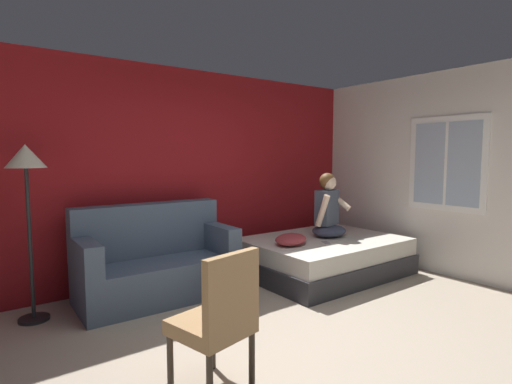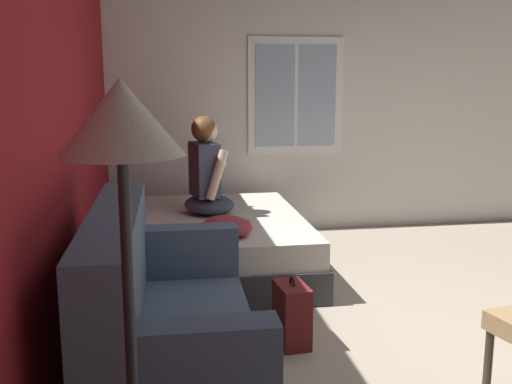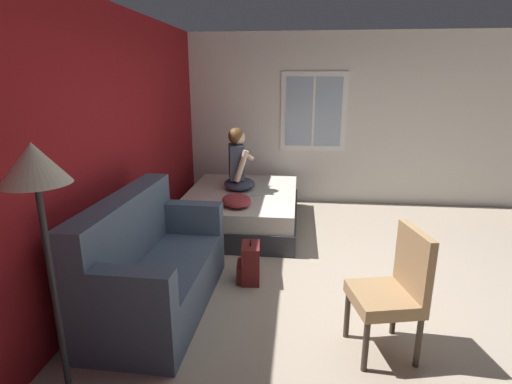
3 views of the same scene
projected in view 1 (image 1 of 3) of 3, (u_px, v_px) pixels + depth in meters
name	position (u px, v px, depth m)	size (l,w,h in m)	color
ground_plane	(302.00, 349.00, 3.29)	(40.00, 40.00, 0.00)	tan
wall_back_accent	(171.00, 174.00, 5.15)	(10.90, 0.16, 2.70)	maroon
wall_side_with_window	(481.00, 175.00, 4.97)	(0.19, 6.21, 2.70)	silver
bed	(323.00, 256.00, 5.39)	(2.06, 1.55, 0.48)	#2D2D33
couch	(156.00, 263.00, 4.48)	(1.72, 0.85, 1.04)	#47566B
side_chair	(218.00, 317.00, 2.64)	(0.55, 0.55, 0.98)	#382D23
person_seated	(328.00, 211.00, 5.48)	(0.61, 0.55, 0.88)	#383D51
backpack	(238.00, 289.00, 4.19)	(0.32, 0.25, 0.46)	maroon
throw_pillow	(291.00, 239.00, 4.97)	(0.48, 0.36, 0.14)	#993338
cell_phone	(326.00, 242.00, 5.09)	(0.07, 0.14, 0.01)	#B7B7BC
floor_lamp	(26.00, 173.00, 3.74)	(0.36, 0.36, 1.70)	black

